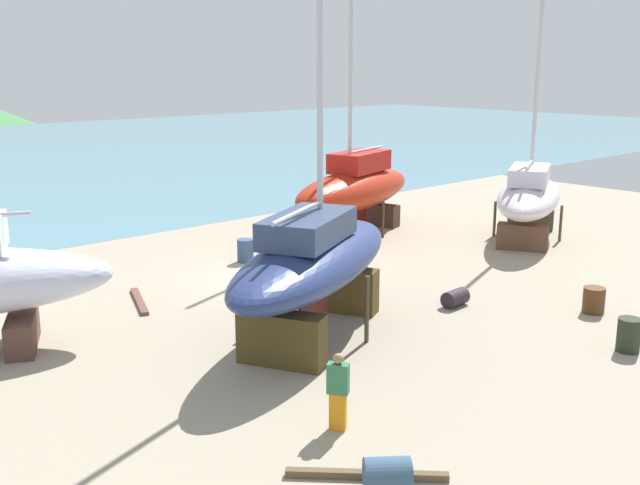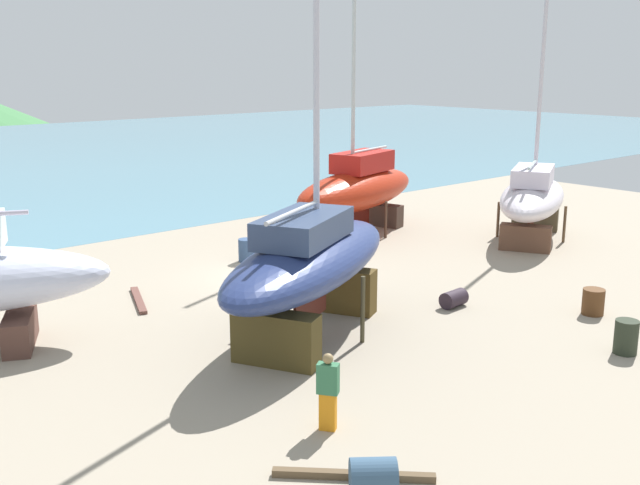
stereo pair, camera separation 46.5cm
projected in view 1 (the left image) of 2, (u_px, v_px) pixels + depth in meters
ground_plane at (363, 307)px, 23.12m from camera, size 53.75×53.75×0.00m
sailboat_small_center at (314, 261)px, 20.23m from camera, size 9.21×6.51×13.25m
sailboat_large_starboard at (355, 189)px, 32.60m from camera, size 8.81×4.77×13.89m
sailboat_mid_port at (529, 196)px, 31.65m from camera, size 8.50×6.11×12.80m
worker at (338, 390)px, 15.21m from camera, size 0.45×0.50×1.67m
barrel_tar_black at (594, 300)px, 22.51m from camera, size 0.87×0.87×0.79m
barrel_rust_far at (245, 251)px, 28.29m from camera, size 0.76×0.76×0.87m
barrel_ochre at (387, 476)px, 13.04m from camera, size 1.06×1.04×0.67m
barrel_tipped_center at (629, 335)px, 19.48m from camera, size 0.75×0.75×0.90m
barrel_blue_faded at (455, 298)px, 23.16m from camera, size 0.89×0.57×0.52m
timber_long_aft at (367, 475)px, 13.57m from camera, size 2.21×2.23×0.15m
timber_short_cross at (139, 301)px, 23.51m from camera, size 1.19×2.58×0.11m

